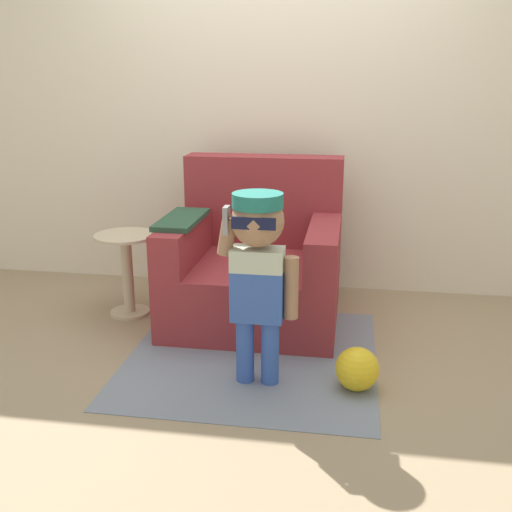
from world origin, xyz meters
TOP-DOWN VIEW (x-y plane):
  - ground_plane at (0.00, 0.00)m, footprint 10.00×10.00m
  - wall_back at (0.00, 0.72)m, footprint 10.00×0.05m
  - armchair at (-0.05, 0.10)m, footprint 1.04×0.98m
  - person_child at (0.10, -0.78)m, footprint 0.39×0.29m
  - side_table at (-0.86, -0.02)m, footprint 0.38×0.38m
  - rug at (0.02, -0.50)m, footprint 1.33×1.38m
  - toy_ball at (0.58, -0.77)m, footprint 0.21×0.21m

SIDE VIEW (x-z plane):
  - ground_plane at x=0.00m, z-range 0.00..0.00m
  - rug at x=0.02m, z-range 0.00..0.01m
  - toy_ball at x=0.58m, z-range 0.00..0.21m
  - side_table at x=-0.86m, z-range 0.05..0.58m
  - armchair at x=-0.05m, z-range -0.15..0.83m
  - person_child at x=0.10m, z-range 0.16..1.12m
  - wall_back at x=0.00m, z-range 0.00..2.60m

